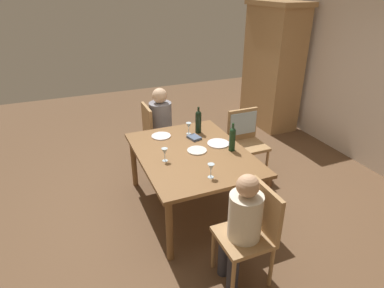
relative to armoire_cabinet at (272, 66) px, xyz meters
name	(u,v)px	position (x,y,z in m)	size (l,w,h in m)	color
ground_plane	(192,205)	(1.88, -2.35, -1.10)	(10.00, 10.00, 0.00)	brown
armoire_cabinet	(272,66)	(0.00, 0.00, 0.00)	(1.18, 0.62, 2.18)	#A87F51
dining_table	(192,158)	(1.88, -2.35, -0.44)	(1.57, 1.19, 0.74)	brown
chair_left_end	(155,131)	(0.72, -2.43, -0.56)	(0.44, 0.44, 0.92)	#A87F51
chair_right_end	(252,228)	(3.05, -2.26, -0.56)	(0.44, 0.44, 0.92)	#A87F51
chair_far_left	(244,133)	(1.41, -1.37, -0.50)	(0.46, 0.44, 0.92)	#A87F51
person_woman_host	(163,121)	(0.72, -2.32, -0.43)	(0.32, 0.36, 1.15)	#33333D
person_man_bearded	(242,222)	(3.05, -2.37, -0.46)	(0.29, 0.33, 1.09)	#33333D
wine_bottle_tall_green	(198,121)	(1.42, -2.07, -0.21)	(0.08, 0.08, 0.34)	black
wine_bottle_dark_red	(232,138)	(2.02, -1.91, -0.21)	(0.07, 0.07, 0.33)	#19381E
wine_glass_near_left	(189,126)	(1.41, -2.20, -0.26)	(0.07, 0.07, 0.15)	silver
wine_glass_centre	(165,152)	(1.96, -2.69, -0.26)	(0.07, 0.07, 0.15)	silver
wine_glass_near_right	(211,168)	(2.45, -2.38, -0.26)	(0.07, 0.07, 0.15)	silver
dinner_plate_host	(218,143)	(1.81, -1.98, -0.35)	(0.26, 0.26, 0.01)	white
dinner_plate_guest_left	(197,150)	(1.88, -2.29, -0.35)	(0.22, 0.22, 0.01)	silver
dinner_plate_guest_right	(161,136)	(1.36, -2.54, -0.35)	(0.24, 0.24, 0.01)	white
folded_napkin	(194,138)	(1.57, -2.19, -0.35)	(0.16, 0.12, 0.03)	#4C5B75
handbag	(260,181)	(1.88, -1.37, -0.99)	(0.28, 0.12, 0.22)	brown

